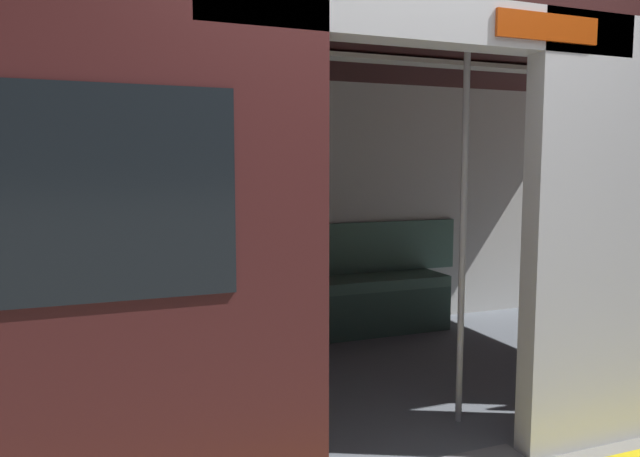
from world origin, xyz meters
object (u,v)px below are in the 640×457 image
Objects in this scene: book at (222,286)px; grab_pole_far at (463,233)px; person_seated at (269,260)px; grab_pole_door at (302,241)px; bench_seat at (283,299)px; handbag at (309,272)px; train_car at (319,154)px.

grab_pole_far reaches higher than book.
grab_pole_door is (0.34, 1.74, 0.37)m from person_seated.
bench_seat is 1.96m from grab_pole_far.
handbag is 0.71m from book.
grab_pole_far is (-0.23, 1.81, 0.50)m from handbag.
train_car is at bearing 85.69° from bench_seat.
bench_seat is 1.39× the size of grab_pole_far.
book is 2.13m from grab_pole_far.
bench_seat is at bearing -157.64° from person_seated.
grab_pole_door reaches higher than book.
train_car reaches higher than person_seated.
person_seated is 1.86m from grab_pole_far.
train_car is at bearing 92.96° from person_seated.
grab_pole_door is at bearing 104.18° from book.
grab_pole_door is at bearing 0.82° from grab_pole_far.
person_seated is 5.49× the size of book.
train_car is at bearing -54.78° from grab_pole_far.
book is at bearing -16.68° from person_seated.
person_seated is 4.64× the size of handbag.
grab_pole_door is at bearing 78.89° from person_seated.
grab_pole_door is at bearing 63.45° from train_car.
person_seated is at bearing -101.11° from grab_pole_door.
train_car is 29.09× the size of book.
person_seated is 0.39m from handbag.
book is at bearing -89.70° from grab_pole_door.
train_car reaches higher than bench_seat.
handbag is (-0.31, -1.04, -0.94)m from train_car.
person_seated is 1.81m from grab_pole_door.
train_car reaches higher than grab_pole_far.
train_car reaches higher than book.
grab_pole_door reaches higher than person_seated.
bench_seat is 13.41× the size of book.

